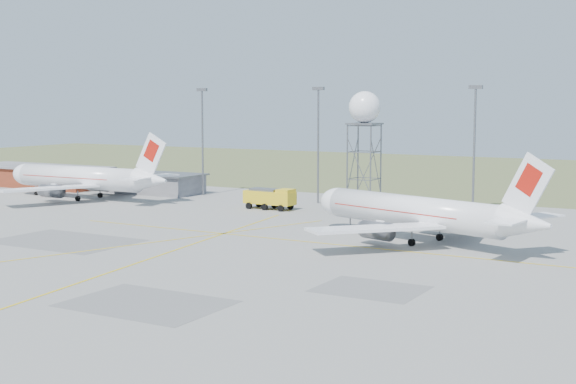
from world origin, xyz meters
The scene contains 12 objects.
ground centered at (0.00, 0.00, 0.00)m, with size 400.00×400.00×0.00m, color gray.
grass_strip centered at (0.00, 140.00, 0.01)m, with size 400.00×120.00×0.03m, color #526336.
building_orange centered at (-75.00, 62.00, 2.17)m, with size 33.00×12.00×4.30m.
building_grey centered at (-45.00, 64.00, 1.97)m, with size 19.00×10.00×3.90m.
mast_a centered at (-35.00, 66.00, 12.07)m, with size 2.20×0.50×20.50m.
mast_b centered at (-10.00, 66.00, 12.07)m, with size 2.20×0.50×20.50m.
mast_c centered at (18.00, 66.00, 12.07)m, with size 2.20×0.50×20.50m.
airliner_main centered at (19.55, 36.97, 3.74)m, with size 35.17×33.23×12.22m.
airliner_far centered at (-50.55, 49.79, 3.87)m, with size 37.05×36.07×12.62m.
radar_tower centered at (-1.46, 66.77, 11.06)m, with size 5.44×5.44×19.71m.
fire_truck centered at (-12.98, 54.73, 1.70)m, with size 8.95×3.77×3.54m.
baggage_tug centered at (-58.26, 49.83, 0.66)m, with size 2.39×2.00×1.75m.
Camera 1 is at (55.46, -59.16, 17.75)m, focal length 50.00 mm.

